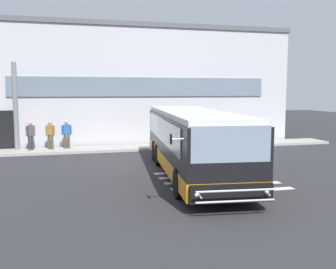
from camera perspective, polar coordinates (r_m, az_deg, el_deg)
ground_plane at (r=18.73m, az=-3.05°, el=-4.38°), size 80.00×90.00×0.02m
bay_paint_stripes at (r=15.35m, az=7.52°, el=-6.81°), size 4.40×3.96×0.01m
terminal_building at (r=29.82m, az=-8.92°, el=7.19°), size 24.25×13.80×7.86m
boarding_curb at (r=23.38m, az=-5.40°, el=-2.01°), size 26.45×2.00×0.15m
entry_support_column at (r=23.64m, az=-21.89°, el=3.96°), size 0.28×0.28×5.04m
bus_main_foreground at (r=16.11m, az=3.66°, el=-1.32°), size 4.13×11.39×2.70m
passenger_near_column at (r=23.21m, az=-19.90°, el=0.07°), size 0.49×0.40×1.68m
passenger_by_doorway at (r=23.14m, az=-17.19°, el=0.24°), size 0.54×0.48×1.68m
passenger_at_curb_edge at (r=23.21m, az=-14.95°, el=0.24°), size 0.59×0.27×1.68m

